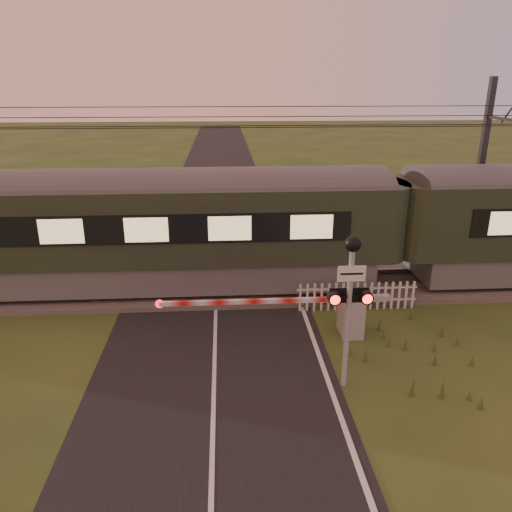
{
  "coord_description": "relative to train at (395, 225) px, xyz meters",
  "views": [
    {
      "loc": [
        0.34,
        -9.49,
        6.9
      ],
      "look_at": [
        1.17,
        3.2,
        2.38
      ],
      "focal_mm": 35.0,
      "sensor_mm": 36.0,
      "label": 1
    }
  ],
  "objects": [
    {
      "name": "overhead_wires",
      "position": [
        -6.14,
        0.0,
        3.5
      ],
      "size": [
        120.0,
        0.62,
        0.62
      ],
      "color": "black",
      "rests_on": "ground"
    },
    {
      "name": "track_bed",
      "position": [
        -6.14,
        0.0,
        -2.16
      ],
      "size": [
        140.0,
        3.4,
        0.39
      ],
      "color": "#47423D",
      "rests_on": "ground"
    },
    {
      "name": "train",
      "position": [
        0.0,
        0.0,
        0.0
      ],
      "size": [
        41.64,
        2.87,
        3.88
      ],
      "color": "slate",
      "rests_on": "ground"
    },
    {
      "name": "road",
      "position": [
        -6.12,
        -6.73,
        -2.21
      ],
      "size": [
        6.0,
        140.0,
        0.03
      ],
      "color": "black",
      "rests_on": "ground"
    },
    {
      "name": "ground",
      "position": [
        -6.14,
        -6.5,
        -2.22
      ],
      "size": [
        160.0,
        160.0,
        0.0
      ],
      "primitive_type": "plane",
      "color": "#2B4119",
      "rests_on": "ground"
    },
    {
      "name": "catenary_mast",
      "position": [
        3.91,
        2.23,
        1.42
      ],
      "size": [
        0.22,
        2.46,
        7.0
      ],
      "color": "#2D2D30",
      "rests_on": "ground"
    },
    {
      "name": "picket_fence",
      "position": [
        -1.7,
        -1.89,
        -1.76
      ],
      "size": [
        3.82,
        0.08,
        0.92
      ],
      "color": "silver",
      "rests_on": "ground"
    },
    {
      "name": "crossing_signal",
      "position": [
        -3.05,
        -5.94,
        0.34
      ],
      "size": [
        0.95,
        0.37,
        3.73
      ],
      "color": "gray",
      "rests_on": "ground"
    },
    {
      "name": "boom_gate",
      "position": [
        -2.54,
        -3.41,
        -1.57
      ],
      "size": [
        6.54,
        0.91,
        1.2
      ],
      "color": "gray",
      "rests_on": "ground"
    }
  ]
}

